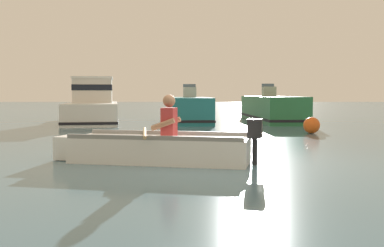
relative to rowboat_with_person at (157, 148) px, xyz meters
The scene contains 6 objects.
ground_plane 1.24m from the rowboat_with_person, ahead, with size 120.00×120.00×0.00m, color slate.
rowboat_with_person is the anchor object (origin of this frame).
moored_boat_white 12.21m from the rowboat_with_person, 106.64° to the left, with size 3.06×6.88×1.92m.
moored_boat_teal 11.39m from the rowboat_with_person, 86.57° to the left, with size 1.85×5.43×1.63m.
moored_boat_green 12.89m from the rowboat_with_person, 70.60° to the left, with size 1.90×6.79×1.67m.
mooring_buoy 7.18m from the rowboat_with_person, 52.99° to the left, with size 0.50×0.50×0.50m, color #E55919.
Camera 1 is at (-0.70, -8.12, 1.20)m, focal length 42.94 mm.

